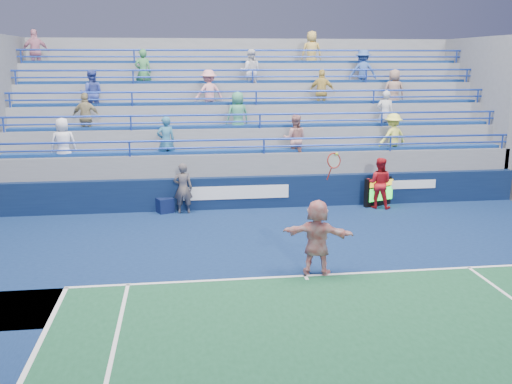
{
  "coord_description": "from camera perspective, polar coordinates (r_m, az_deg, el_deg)",
  "views": [
    {
      "loc": [
        -2.82,
        -12.37,
        5.0
      ],
      "look_at": [
        -0.84,
        2.5,
        1.5
      ],
      "focal_mm": 40.0,
      "sensor_mm": 36.0,
      "label": 1
    }
  ],
  "objects": [
    {
      "name": "line_judge",
      "position": [
        18.93,
        -7.3,
        0.36
      ],
      "size": [
        0.64,
        0.45,
        1.7
      ],
      "primitive_type": "imported",
      "rotation": [
        0.0,
        0.0,
        3.08
      ],
      "color": "#141D38",
      "rests_on": "ground"
    },
    {
      "name": "bleacher_stand",
      "position": [
        23.07,
        -0.51,
        4.53
      ],
      "size": [
        18.0,
        5.62,
        6.13
      ],
      "color": "slate",
      "rests_on": "ground"
    },
    {
      "name": "sponsor_wall",
      "position": [
        19.59,
        0.88,
        0.0
      ],
      "size": [
        18.0,
        0.32,
        1.1
      ],
      "color": "#0A1737",
      "rests_on": "ground"
    },
    {
      "name": "serve_speed_board",
      "position": [
        20.38,
        12.45,
        0.09
      ],
      "size": [
        1.41,
        0.72,
        1.01
      ],
      "color": "black",
      "rests_on": "ground"
    },
    {
      "name": "ground",
      "position": [
        13.64,
        4.93,
        -8.43
      ],
      "size": [
        120.0,
        120.0,
        0.0
      ],
      "primitive_type": "plane",
      "color": "#333538"
    },
    {
      "name": "judge_chair",
      "position": [
        19.26,
        -9.12,
        -1.21
      ],
      "size": [
        0.66,
        0.68,
        0.89
      ],
      "color": "#0C153A",
      "rests_on": "ground"
    },
    {
      "name": "ball_girl",
      "position": [
        19.9,
        12.21,
        0.88
      ],
      "size": [
        1.06,
        0.96,
        1.76
      ],
      "primitive_type": "imported",
      "rotation": [
        0.0,
        0.0,
        2.71
      ],
      "color": "#B5141C",
      "rests_on": "ground"
    },
    {
      "name": "tennis_player",
      "position": [
        13.54,
        6.13,
        -4.5
      ],
      "size": [
        1.78,
        1.07,
        2.93
      ],
      "color": "white",
      "rests_on": "ground"
    }
  ]
}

